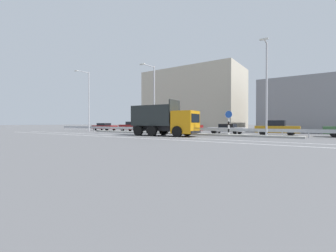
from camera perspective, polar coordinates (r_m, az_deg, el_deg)
name	(u,v)px	position (r m, az deg, el deg)	size (l,w,h in m)	color
ground_plane	(164,135)	(25.41, -0.90, -2.24)	(320.00, 320.00, 0.00)	#565659
lane_strip_0	(153,137)	(21.83, -3.81, -2.73)	(49.30, 0.16, 0.01)	silver
lane_strip_1	(136,138)	(20.02, -8.03, -3.05)	(49.30, 0.16, 0.01)	silver
median_island	(173,133)	(26.84, 1.24, -1.89)	(27.12, 1.10, 0.18)	gray
median_guardrail	(177,129)	(27.58, 2.27, -0.82)	(49.30, 0.09, 0.78)	#9EA0A5
dump_truck	(172,123)	(22.78, 0.92, 0.72)	(7.27, 3.12, 3.66)	orange
median_road_sign	(229,122)	(23.78, 15.15, 0.87)	(0.77, 0.16, 2.60)	white
street_lamp_0	(88,98)	(37.89, -19.67, 6.61)	(0.70, 2.42, 9.42)	#ADADB2
street_lamp_1	(153,96)	(28.32, -3.77, 7.68)	(0.71, 2.40, 8.48)	#ADADB2
street_lamp_2	(266,85)	(22.88, 23.72, 9.52)	(0.71, 1.85, 8.80)	#ADADB2
parked_car_0	(104,127)	(41.61, -15.87, -0.16)	(4.89, 2.02, 1.32)	maroon
parked_car_1	(133,126)	(36.81, -8.88, -0.10)	(4.81, 1.97, 1.56)	maroon
parked_car_2	(159,128)	(33.25, -2.27, -0.42)	(4.61, 1.85, 1.24)	black
parked_car_3	(186,127)	(30.05, 4.59, -0.34)	(4.22, 1.86, 1.45)	maroon
parked_car_4	(227,129)	(28.45, 14.70, -0.66)	(4.38, 1.84, 1.22)	silver
parked_car_5	(277,128)	(26.75, 25.94, -0.46)	(4.32, 2.10, 1.61)	#B27A14
background_building_0	(194,100)	(47.59, 6.51, 6.48)	(19.57, 10.62, 12.16)	#B7AD99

